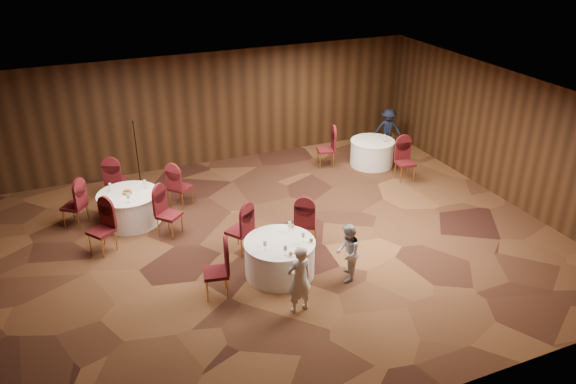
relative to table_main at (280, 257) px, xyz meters
name	(u,v)px	position (x,y,z in m)	size (l,w,h in m)	color
ground	(283,241)	(0.53, 1.11, -0.38)	(12.00, 12.00, 0.00)	black
room_shell	(283,160)	(0.53, 1.11, 1.59)	(12.00, 12.00, 12.00)	silver
table_main	(280,257)	(0.00, 0.00, 0.00)	(1.43, 1.43, 0.74)	white
table_left	(130,207)	(-2.44, 3.35, 0.00)	(1.43, 1.43, 0.74)	white
table_right	(372,152)	(4.53, 4.07, 0.00)	(1.26, 1.26, 0.74)	white
chairs_main	(256,240)	(-0.29, 0.62, 0.12)	(3.02, 1.96, 1.00)	#430D0D
chairs_left	(129,203)	(-2.44, 3.36, 0.12)	(3.22, 3.19, 1.00)	#430D0D
chairs_right	(364,156)	(4.05, 3.67, 0.12)	(2.18, 2.30, 1.00)	#430D0D
tabletop_main	(292,239)	(0.21, -0.13, 0.46)	(1.06, 1.11, 0.22)	silver
tabletop_left	(128,191)	(-2.44, 3.34, 0.45)	(0.85, 0.81, 0.22)	silver
tabletop_right	(385,137)	(4.78, 3.87, 0.52)	(0.08, 0.08, 0.22)	silver
mic_stand	(138,165)	(-1.88, 5.40, 0.15)	(0.24, 0.24, 1.75)	black
woman_a	(299,279)	(-0.12, -1.23, 0.30)	(0.49, 0.32, 1.36)	silver
woman_b	(347,253)	(1.15, -0.70, 0.23)	(0.59, 0.46, 1.22)	#BAB9BE
man_c	(388,129)	(5.60, 4.95, 0.26)	(0.83, 0.48, 1.28)	black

